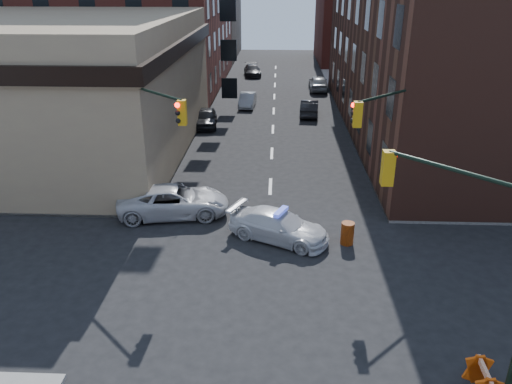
# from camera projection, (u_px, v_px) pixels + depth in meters

# --- Properties ---
(ground) EXTENTS (140.00, 140.00, 0.00)m
(ground) POSITION_uv_depth(u_px,v_px,m) (266.00, 282.00, 20.12)
(ground) COLOR black
(ground) RESTS_ON ground
(sidewalk_nw) EXTENTS (34.00, 54.50, 0.15)m
(sidewalk_nw) POSITION_uv_depth(u_px,v_px,m) (50.00, 96.00, 51.05)
(sidewalk_nw) COLOR gray
(sidewalk_nw) RESTS_ON ground
(sidewalk_ne) EXTENTS (34.00, 54.50, 0.15)m
(sidewalk_ne) POSITION_uv_depth(u_px,v_px,m) (507.00, 101.00, 49.21)
(sidewalk_ne) COLOR gray
(sidewalk_ne) RESTS_ON ground
(bank_building) EXTENTS (22.00, 22.00, 9.00)m
(bank_building) POSITION_uv_depth(u_px,v_px,m) (25.00, 85.00, 34.15)
(bank_building) COLOR #8E7D5D
(bank_building) RESTS_ON ground
(commercial_row_ne) EXTENTS (14.00, 34.00, 14.00)m
(commercial_row_ne) POSITION_uv_depth(u_px,v_px,m) (447.00, 40.00, 37.46)
(commercial_row_ne) COLOR #4D291F
(commercial_row_ne) RESTS_ON ground
(filler_nw) EXTENTS (20.00, 18.00, 16.00)m
(filler_nw) POSITION_uv_depth(u_px,v_px,m) (170.00, 1.00, 74.45)
(filler_nw) COLOR brown
(filler_nw) RESTS_ON ground
(filler_ne) EXTENTS (16.00, 16.00, 12.00)m
(filler_ne) POSITION_uv_depth(u_px,v_px,m) (376.00, 18.00, 70.38)
(filler_ne) COLOR maroon
(filler_ne) RESTS_ON ground
(signal_pole_se) EXTENTS (5.40, 5.27, 8.00)m
(signal_pole_se) POSITION_uv_depth(u_px,v_px,m) (494.00, 257.00, 12.99)
(signal_pole_se) COLOR black
(signal_pole_se) RESTS_ON sidewalk_se
(signal_pole_nw) EXTENTS (3.58, 3.67, 8.00)m
(signal_pole_nw) POSITION_uv_depth(u_px,v_px,m) (146.00, 138.00, 23.53)
(signal_pole_nw) COLOR black
(signal_pole_nw) RESTS_ON sidewalk_nw
(signal_pole_ne) EXTENTS (3.67, 3.58, 8.00)m
(signal_pole_ne) POSITION_uv_depth(u_px,v_px,m) (396.00, 141.00, 23.08)
(signal_pole_ne) COLOR black
(signal_pole_ne) RESTS_ON sidewalk_ne
(tree_ne_near) EXTENTS (3.00, 3.00, 4.85)m
(tree_ne_near) POSITION_uv_depth(u_px,v_px,m) (362.00, 77.00, 42.29)
(tree_ne_near) COLOR black
(tree_ne_near) RESTS_ON sidewalk_ne
(tree_ne_far) EXTENTS (3.00, 3.00, 4.85)m
(tree_ne_far) POSITION_uv_depth(u_px,v_px,m) (350.00, 63.00, 49.62)
(tree_ne_far) COLOR black
(tree_ne_far) RESTS_ON sidewalk_ne
(police_car) EXTENTS (5.16, 3.80, 1.39)m
(police_car) POSITION_uv_depth(u_px,v_px,m) (279.00, 226.00, 23.14)
(police_car) COLOR silver
(police_car) RESTS_ON ground
(pickup) EXTENTS (5.95, 3.43, 1.56)m
(pickup) POSITION_uv_depth(u_px,v_px,m) (174.00, 201.00, 25.52)
(pickup) COLOR #B9B9BD
(pickup) RESTS_ON ground
(parked_car_wnear) EXTENTS (2.15, 4.46, 1.47)m
(parked_car_wnear) POSITION_uv_depth(u_px,v_px,m) (206.00, 118.00, 40.82)
(parked_car_wnear) COLOR black
(parked_car_wnear) RESTS_ON ground
(parked_car_wfar) EXTENTS (1.58, 4.01, 1.30)m
(parked_car_wfar) POSITION_uv_depth(u_px,v_px,m) (248.00, 100.00, 47.03)
(parked_car_wfar) COLOR #9A9DA2
(parked_car_wfar) RESTS_ON ground
(parked_car_wdeep) EXTENTS (2.49, 4.88, 1.36)m
(parked_car_wdeep) POSITION_uv_depth(u_px,v_px,m) (252.00, 70.00, 61.76)
(parked_car_wdeep) COLOR black
(parked_car_wdeep) RESTS_ON ground
(parked_car_enear) EXTENTS (1.88, 4.43, 1.42)m
(parked_car_enear) POSITION_uv_depth(u_px,v_px,m) (309.00, 108.00, 44.04)
(parked_car_enear) COLOR black
(parked_car_enear) RESTS_ON ground
(parked_car_efar) EXTENTS (1.97, 4.79, 1.63)m
(parked_car_efar) POSITION_uv_depth(u_px,v_px,m) (318.00, 83.00, 53.78)
(parked_car_efar) COLOR gray
(parked_car_efar) RESTS_ON ground
(pedestrian_a) EXTENTS (0.75, 0.56, 1.85)m
(pedestrian_a) POSITION_uv_depth(u_px,v_px,m) (91.00, 180.00, 27.36)
(pedestrian_a) COLOR black
(pedestrian_a) RESTS_ON sidewalk_nw
(pedestrian_b) EXTENTS (0.95, 0.76, 1.87)m
(pedestrian_b) POSITION_uv_depth(u_px,v_px,m) (83.00, 186.00, 26.54)
(pedestrian_b) COLOR black
(pedestrian_b) RESTS_ON sidewalk_nw
(pedestrian_c) EXTENTS (0.98, 1.01, 1.70)m
(pedestrian_c) POSITION_uv_depth(u_px,v_px,m) (18.00, 194.00, 25.75)
(pedestrian_c) COLOR black
(pedestrian_c) RESTS_ON sidewalk_nw
(barrel_road) EXTENTS (0.71, 0.71, 1.06)m
(barrel_road) POSITION_uv_depth(u_px,v_px,m) (347.00, 233.00, 22.83)
(barrel_road) COLOR #F1300B
(barrel_road) RESTS_ON ground
(barrel_bank) EXTENTS (0.61, 0.61, 0.93)m
(barrel_bank) POSITION_uv_depth(u_px,v_px,m) (163.00, 206.00, 25.73)
(barrel_bank) COLOR orange
(barrel_bank) RESTS_ON ground
(barricade_se_a) EXTENTS (0.67, 1.25, 0.91)m
(barricade_se_a) POSITION_uv_depth(u_px,v_px,m) (483.00, 380.00, 14.40)
(barricade_se_a) COLOR red
(barricade_se_a) RESTS_ON sidewalk_se
(barricade_nw_a) EXTENTS (1.38, 0.85, 0.97)m
(barricade_nw_a) POSITION_uv_depth(u_px,v_px,m) (125.00, 193.00, 26.79)
(barricade_nw_a) COLOR #D34109
(barricade_nw_a) RESTS_ON sidewalk_nw
(barricade_nw_b) EXTENTS (1.37, 0.77, 0.99)m
(barricade_nw_b) POSITION_uv_depth(u_px,v_px,m) (72.00, 186.00, 27.64)
(barricade_nw_b) COLOR #CE6809
(barricade_nw_b) RESTS_ON sidewalk_nw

